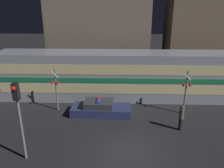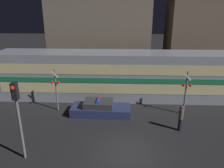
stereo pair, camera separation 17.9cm
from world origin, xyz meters
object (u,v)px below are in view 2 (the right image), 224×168
police_car (100,109)px  traffic_light_corner (17,109)px  crossing_signal_near (186,90)px  pedestrian (181,118)px  train (121,75)px

police_car → traffic_light_corner: 7.14m
crossing_signal_near → police_car: bearing=-177.6°
pedestrian → crossing_signal_near: crossing_signal_near is taller
train → pedestrian: (4.05, -5.77, -1.18)m
train → crossing_signal_near: bearing=-33.9°
police_car → traffic_light_corner: bearing=-122.5°
pedestrian → traffic_light_corner: 10.23m
pedestrian → traffic_light_corner: traffic_light_corner is taller
police_car → crossing_signal_near: (6.57, 0.28, 1.54)m
train → traffic_light_corner: 10.62m
train → crossing_signal_near: (4.95, -3.33, -0.12)m
police_car → crossing_signal_near: crossing_signal_near is taller
police_car → traffic_light_corner: size_ratio=1.05×
crossing_signal_near → traffic_light_corner: traffic_light_corner is taller
pedestrian → traffic_light_corner: (-9.45, -3.32, 2.08)m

